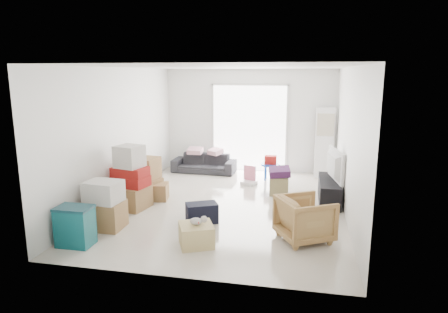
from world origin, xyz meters
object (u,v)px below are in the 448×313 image
Objects in this scene: wood_crate at (196,235)px; tv_console at (329,190)px; television at (330,176)px; armchair at (305,217)px; ac_tower at (324,143)px; storage_bins at (75,226)px; sofa at (204,160)px; ottoman at (279,185)px; kids_table at (270,163)px.

tv_console is at bearing 51.30° from wood_crate.
armchair is (-0.48, -2.09, -0.14)m from television.
television is at bearing 51.30° from wood_crate.
television is (0.05, -2.02, -0.35)m from ac_tower.
sofa is at bearing 80.99° from storage_bins.
armchair is 2.43m from ottoman.
ac_tower is 1.48m from kids_table.
tv_console is 1.07m from ottoman.
wood_crate is at bearing 78.85° from armchair.
tv_console is at bearing 37.52° from storage_bins.
tv_console is 4.92m from storage_bins.
armchair reaches higher than wood_crate.
armchair is (2.65, -3.96, 0.06)m from sofa.
storage_bins is 1.55× the size of ottoman.
ottoman is (-0.56, 2.36, -0.19)m from armchair.
kids_table reaches higher than television.
tv_console is 2.21× the size of storage_bins.
armchair is at bearing -96.00° from ac_tower.
wood_crate is (1.03, -4.49, -0.16)m from sofa.
television is (0.00, -0.00, 0.30)m from tv_console.
ottoman is at bearing 165.43° from tv_console.
tv_console is 1.77× the size of armchair.
television is 1.79× the size of kids_table.
armchair is at bearing 156.61° from television.
ottoman reaches higher than wood_crate.
armchair is 1.25× the size of storage_bins.
television is 1.76× the size of storage_bins.
storage_bins reaches higher than television.
tv_console is (0.05, -2.02, -0.65)m from ac_tower.
ottoman is (-1.04, 0.27, -0.03)m from tv_console.
sofa is at bearing 166.86° from kids_table.
wood_crate is at bearing 130.89° from television.
ac_tower is 6.35m from storage_bins.
storage_bins is 5.13m from kids_table.
tv_console is 3.42× the size of ottoman.
storage_bins is (-3.42, -0.90, -0.08)m from armchair.
tv_console is at bearing -14.57° from ottoman.
wood_crate is at bearing -74.76° from sofa.
ottoman is at bearing -75.89° from kids_table.
tv_console reaches higher than ottoman.
kids_table is at bearing -156.15° from ac_tower.
television is 1.40× the size of armchair.
armchair is at bearing -53.93° from sofa.
sofa is 2.15× the size of armchair.
ac_tower is 4.38× the size of ottoman.
ac_tower is 2.89× the size of kids_table.
storage_bins is at bearing -168.24° from wood_crate.
armchair is 1.71m from wood_crate.
ottoman is at bearing -119.52° from ac_tower.
tv_console reaches higher than wood_crate.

